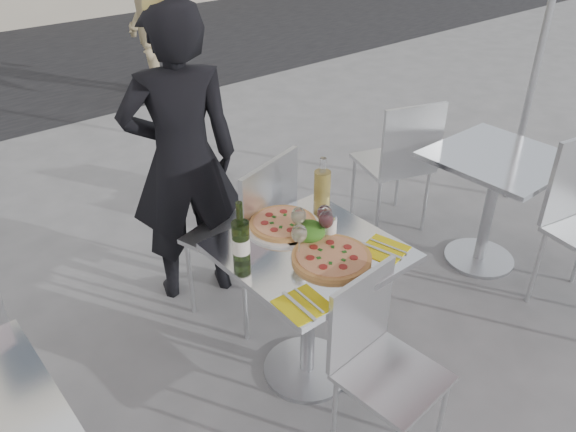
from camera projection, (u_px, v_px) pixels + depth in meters
ground at (307, 370)px, 2.85m from camera, size 80.00×80.00×0.00m
main_table at (309, 287)px, 2.57m from camera, size 0.72×0.72×0.75m
side_table_right at (494, 187)px, 3.39m from camera, size 0.72×0.72×0.75m
chair_far at (252, 226)px, 2.92m from camera, size 0.56×0.57×0.99m
chair_near at (378, 353)px, 2.29m from camera, size 0.40×0.41×0.83m
side_chair_rfar at (401, 156)px, 3.70m from camera, size 0.56×0.56×0.95m
woman_diner at (182, 161)px, 3.00m from camera, size 0.72×0.60×1.70m
pedestrian_b at (141, 19)px, 6.01m from camera, size 0.91×1.21×1.67m
pizza_near at (332, 257)px, 2.39m from camera, size 0.34×0.34×0.02m
pizza_far at (283, 224)px, 2.61m from camera, size 0.35×0.35×0.03m
salad_plate at (309, 233)px, 2.51m from camera, size 0.22×0.22×0.09m
wine_bottle at (241, 240)px, 2.32m from camera, size 0.07×0.07×0.29m
carafe at (322, 191)px, 2.67m from camera, size 0.08×0.08×0.29m
sugar_shaker at (330, 225)px, 2.53m from camera, size 0.06×0.06×0.11m
wineglass_white_a at (299, 235)px, 2.36m from camera, size 0.07×0.07×0.16m
wineglass_white_b at (298, 217)px, 2.48m from camera, size 0.07×0.07×0.16m
wineglass_red_a at (326, 221)px, 2.46m from camera, size 0.07×0.07×0.16m
wineglass_red_b at (325, 215)px, 2.50m from camera, size 0.07×0.07×0.16m
napkin_left at (303, 304)px, 2.14m from camera, size 0.19×0.20×0.01m
napkin_right at (384, 249)px, 2.46m from camera, size 0.22×0.22×0.01m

